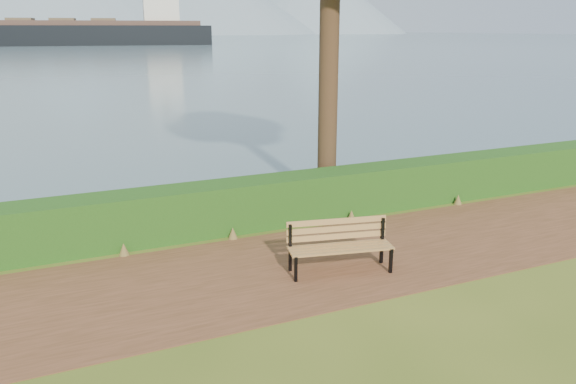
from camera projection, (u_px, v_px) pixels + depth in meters
name	position (u px, v px, depth m)	size (l,w,h in m)	color
ground	(330.00, 268.00, 9.77)	(140.00, 140.00, 0.00)	#3F5618
path	(322.00, 262.00, 10.03)	(40.00, 3.40, 0.01)	#55331D
hedge	(273.00, 201.00, 11.91)	(32.00, 0.85, 1.00)	#184112
water	(43.00, 38.00, 238.08)	(700.00, 510.00, 0.00)	slate
bench	(339.00, 242.00, 9.56)	(1.84, 0.87, 0.89)	black
cargo_ship	(84.00, 33.00, 135.78)	(65.97, 19.75, 19.79)	black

